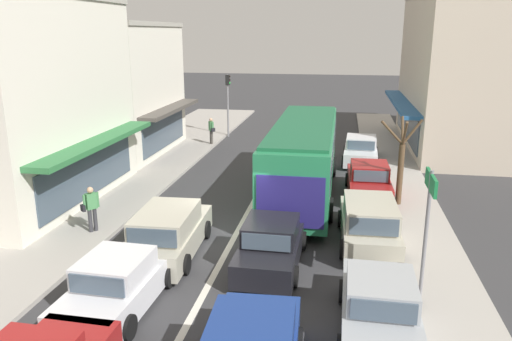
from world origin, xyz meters
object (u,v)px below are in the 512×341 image
traffic_light_downstreet (228,95)px  street_tree_right (401,165)px  parked_sedan_kerb_third (369,181)px  parked_sedan_kerb_front (379,308)px  pedestrian_with_handbag_near (211,129)px  parked_sedan_kerb_rear (361,151)px  wagon_behind_bus_mid (169,233)px  directional_road_sign (429,206)px  parked_wagon_kerb_second (369,223)px  city_bus (303,154)px  sedan_queue_gap_filler (271,245)px  pedestrian_browsing_midblock (91,206)px  sedan_adjacent_lane_trail (118,285)px

traffic_light_downstreet → street_tree_right: (9.99, -12.62, -1.10)m
traffic_light_downstreet → parked_sedan_kerb_third: bearing=-52.1°
parked_sedan_kerb_front → pedestrian_with_handbag_near: 21.02m
street_tree_right → parked_sedan_kerb_rear: bearing=100.5°
wagon_behind_bus_mid → directional_road_sign: bearing=-11.9°
parked_wagon_kerb_second → parked_sedan_kerb_third: parked_wagon_kerb_second is taller
wagon_behind_bus_mid → parked_wagon_kerb_second: (6.32, 1.92, 0.00)m
city_bus → directional_road_sign: bearing=-65.4°
city_bus → street_tree_right: street_tree_right is taller
sedan_queue_gap_filler → parked_sedan_kerb_front: bearing=-46.3°
parked_sedan_kerb_rear → pedestrian_with_handbag_near: bearing=164.0°
parked_sedan_kerb_third → pedestrian_browsing_midblock: bearing=-147.8°
sedan_queue_gap_filler → parked_sedan_kerb_third: 8.06m
sedan_queue_gap_filler → directional_road_sign: (4.22, -1.42, 2.01)m
directional_road_sign → street_tree_right: bearing=88.8°
pedestrian_with_handbag_near → sedan_adjacent_lane_trail: bearing=-82.5°
city_bus → parked_sedan_kerb_third: 3.12m
street_tree_right → pedestrian_with_handbag_near: bearing=137.1°
sedan_adjacent_lane_trail → city_bus: bearing=68.5°
sedan_queue_gap_filler → street_tree_right: street_tree_right is taller
pedestrian_with_handbag_near → pedestrian_browsing_midblock: (-0.48, -14.57, 0.00)m
sedan_queue_gap_filler → parked_sedan_kerb_rear: (3.07, 13.21, 0.00)m
traffic_light_downstreet → pedestrian_with_handbag_near: bearing=-98.1°
parked_wagon_kerb_second → parked_sedan_kerb_third: (0.23, 5.30, -0.08)m
sedan_queue_gap_filler → pedestrian_with_handbag_near: pedestrian_with_handbag_near is taller
sedan_queue_gap_filler → sedan_adjacent_lane_trail: bearing=-138.4°
sedan_adjacent_lane_trail → pedestrian_browsing_midblock: bearing=124.2°
wagon_behind_bus_mid → traffic_light_downstreet: (-2.29, 18.59, 2.11)m
wagon_behind_bus_mid → parked_sedan_kerb_rear: 14.53m
city_bus → parked_sedan_kerb_front: (2.61, -10.03, -1.22)m
street_tree_right → sedan_queue_gap_filler: bearing=-125.5°
sedan_queue_gap_filler → parked_sedan_kerb_rear: bearing=76.9°
pedestrian_with_handbag_near → sedan_queue_gap_filler: bearing=-69.1°
parked_wagon_kerb_second → parked_sedan_kerb_third: bearing=87.5°
city_bus → traffic_light_downstreet: 13.35m
city_bus → parked_sedan_kerb_front: city_bus is taller
city_bus → pedestrian_with_handbag_near: 11.04m
parked_sedan_kerb_third → pedestrian_with_handbag_near: bearing=137.7°
parked_sedan_kerb_third → pedestrian_browsing_midblock: (-9.75, -6.14, 0.40)m
parked_sedan_kerb_third → city_bus: bearing=-169.9°
parked_sedan_kerb_rear → pedestrian_browsing_midblock: 15.33m
city_bus → directional_road_sign: 9.17m
traffic_light_downstreet → street_tree_right: 16.13m
sedan_adjacent_lane_trail → parked_sedan_kerb_front: (6.55, -0.01, 0.00)m
directional_road_sign → parked_wagon_kerb_second: bearing=109.1°
city_bus → parked_sedan_kerb_front: size_ratio=2.58×
parked_sedan_kerb_third → traffic_light_downstreet: bearing=127.9°
parked_sedan_kerb_front → parked_sedan_kerb_rear: same height
sedan_adjacent_lane_trail → sedan_queue_gap_filler: bearing=41.6°
pedestrian_with_handbag_near → parked_sedan_kerb_rear: bearing=-16.0°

